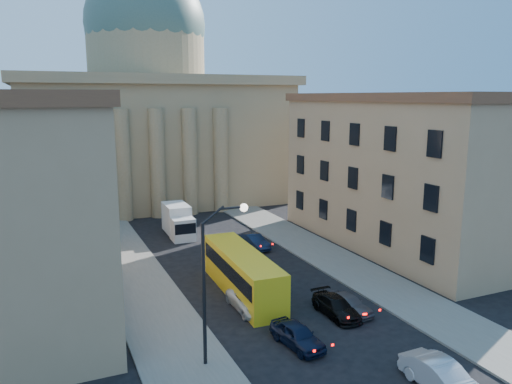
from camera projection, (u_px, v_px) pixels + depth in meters
sidewalk_left at (149, 300)px, 35.66m from camera, size 5.00×60.00×0.15m
sidewalk_right at (348, 267)px, 42.39m from camera, size 5.00×60.00×0.15m
church at (150, 114)px, 70.46m from camera, size 68.02×28.76×36.60m
building_left at (9, 199)px, 34.49m from camera, size 11.60×26.60×14.70m
building_right at (402, 170)px, 47.96m from camera, size 11.60×26.60×14.70m
street_lamp at (213, 272)px, 26.29m from camera, size 2.62×0.44×8.83m
car_left_near at (297, 335)px, 29.10m from camera, size 2.15×4.23×1.38m
car_right_near at (442, 377)px, 24.60m from camera, size 1.77×4.71×1.54m
car_left_mid at (250, 301)px, 34.00m from camera, size 2.16×4.64×1.29m
car_right_mid at (336, 307)px, 33.18m from camera, size 1.82×4.37×1.26m
car_right_far at (349, 304)px, 33.61m from camera, size 2.00×3.98×1.30m
car_right_distant at (254, 242)px, 47.84m from camera, size 1.80×4.22×1.35m
city_bus at (242, 272)px, 36.72m from camera, size 3.01×11.26×3.15m
box_truck at (178, 222)px, 52.08m from camera, size 2.42×5.88×3.20m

